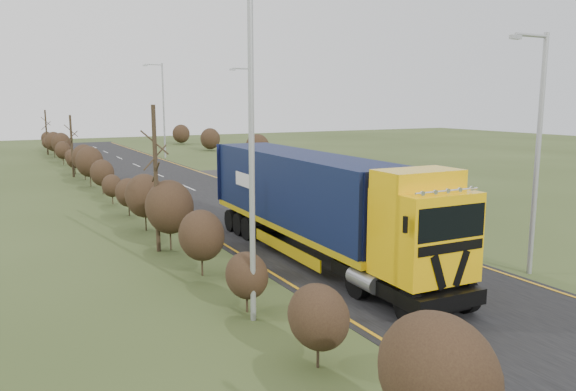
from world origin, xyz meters
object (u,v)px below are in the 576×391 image
(car_red_hatchback, at_px, (307,180))
(car_blue_sedan, at_px, (238,166))
(speed_sign, at_px, (282,165))
(streetlight_near, at_px, (536,145))
(lorry, at_px, (316,200))

(car_red_hatchback, bearing_deg, car_blue_sedan, -102.71)
(car_blue_sedan, height_order, speed_sign, speed_sign)
(car_blue_sedan, bearing_deg, streetlight_near, 106.09)
(lorry, xyz_separation_m, streetlight_near, (5.86, -5.17, 2.27))
(speed_sign, bearing_deg, car_blue_sedan, 86.79)
(car_blue_sedan, relative_size, speed_sign, 1.63)
(car_blue_sedan, height_order, streetlight_near, streetlight_near)
(streetlight_near, relative_size, speed_sign, 3.44)
(car_blue_sedan, bearing_deg, speed_sign, 105.88)
(car_red_hatchback, distance_m, car_blue_sedan, 9.87)
(car_red_hatchback, bearing_deg, speed_sign, -40.32)
(streetlight_near, bearing_deg, lorry, 138.59)
(car_blue_sedan, distance_m, streetlight_near, 30.99)
(streetlight_near, bearing_deg, car_red_hatchback, 82.28)
(streetlight_near, xyz_separation_m, speed_sign, (1.10, 21.55, -2.92))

